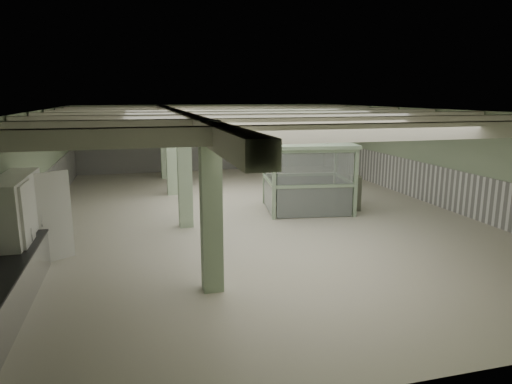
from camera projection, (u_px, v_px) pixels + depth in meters
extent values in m
plane|color=beige|center=(254.00, 213.00, 16.12)|extent=(20.00, 20.00, 0.00)
cube|color=beige|center=(254.00, 110.00, 15.37)|extent=(14.00, 20.00, 0.02)
cube|color=#93A685|center=(208.00, 138.00, 25.20)|extent=(14.00, 0.02, 3.60)
cube|color=#93A685|center=(438.00, 264.00, 6.30)|extent=(14.00, 0.02, 3.60)
cube|color=#93A685|center=(34.00, 172.00, 13.97)|extent=(0.02, 20.00, 3.60)
cube|color=#93A685|center=(430.00, 156.00, 17.52)|extent=(0.02, 20.00, 3.60)
cube|color=white|center=(38.00, 205.00, 14.20)|extent=(0.05, 19.90, 1.50)
cube|color=white|center=(427.00, 183.00, 17.73)|extent=(0.05, 19.90, 1.50)
cube|color=white|center=(209.00, 157.00, 25.39)|extent=(13.90, 0.05, 1.50)
cube|color=white|center=(180.00, 118.00, 14.79)|extent=(0.45, 19.90, 0.40)
cube|color=white|center=(358.00, 133.00, 8.32)|extent=(13.90, 0.35, 0.32)
cube|color=white|center=(308.00, 124.00, 10.69)|extent=(13.90, 0.35, 0.32)
cube|color=white|center=(276.00, 119.00, 13.05)|extent=(13.90, 0.35, 0.32)
cube|color=white|center=(254.00, 116.00, 15.41)|extent=(13.90, 0.35, 0.32)
cube|color=white|center=(238.00, 113.00, 17.77)|extent=(13.90, 0.35, 0.32)
cube|color=white|center=(225.00, 111.00, 20.14)|extent=(13.90, 0.35, 0.32)
cube|color=white|center=(215.00, 109.00, 22.50)|extent=(13.90, 0.35, 0.32)
cube|color=#A5C09A|center=(211.00, 208.00, 9.44)|extent=(0.42, 0.42, 3.60)
cube|color=#A5C09A|center=(185.00, 170.00, 14.17)|extent=(0.42, 0.42, 3.60)
cube|color=#A5C09A|center=(171.00, 152.00, 18.89)|extent=(0.42, 0.42, 3.60)
cube|color=#A5C09A|center=(165.00, 142.00, 22.67)|extent=(0.42, 0.42, 3.60)
cone|color=#2D392B|center=(327.00, 140.00, 10.89)|extent=(0.44, 0.44, 0.22)
cone|color=#2D392B|center=(264.00, 125.00, 16.09)|extent=(0.44, 0.44, 0.22)
cone|color=#2D392B|center=(234.00, 119.00, 20.81)|extent=(0.44, 0.44, 0.22)
cube|color=silver|center=(2.00, 292.00, 8.63)|extent=(0.85, 5.07, 0.88)
cube|color=white|center=(17.00, 224.00, 10.41)|extent=(0.66, 2.64, 2.42)
cube|color=white|center=(29.00, 230.00, 9.92)|extent=(0.06, 0.99, 2.32)
cube|color=white|center=(46.00, 215.00, 11.20)|extent=(0.87, 0.58, 2.32)
cube|color=silver|center=(31.00, 230.00, 9.93)|extent=(0.02, 0.05, 0.30)
cube|color=silver|center=(41.00, 216.00, 11.08)|extent=(0.02, 0.05, 0.30)
cube|color=#8DA785|center=(274.00, 185.00, 15.12)|extent=(0.14, 0.14, 2.33)
cube|color=#8DA785|center=(265.00, 174.00, 17.39)|extent=(0.14, 0.14, 2.33)
cube|color=#8DA785|center=(356.00, 183.00, 15.44)|extent=(0.14, 0.14, 2.33)
cube|color=#8DA785|center=(336.00, 172.00, 17.70)|extent=(0.14, 0.14, 2.33)
cube|color=#8DA785|center=(308.00, 144.00, 16.16)|extent=(3.39, 3.00, 0.12)
cube|color=silver|center=(315.00, 202.00, 15.41)|extent=(2.58, 0.43, 1.05)
cube|color=silver|center=(316.00, 166.00, 15.15)|extent=(2.58, 0.43, 1.22)
cube|color=silver|center=(300.00, 189.00, 17.67)|extent=(2.58, 0.43, 1.05)
cube|color=silver|center=(301.00, 157.00, 17.42)|extent=(2.58, 0.43, 1.22)
cube|color=silver|center=(269.00, 196.00, 16.38)|extent=(0.37, 2.12, 1.05)
cube|color=silver|center=(269.00, 162.00, 16.12)|extent=(0.37, 2.12, 1.22)
cube|color=silver|center=(344.00, 194.00, 16.70)|extent=(0.37, 2.12, 1.05)
cube|color=silver|center=(346.00, 161.00, 16.44)|extent=(0.37, 2.12, 1.22)
cube|color=#636655|center=(355.00, 193.00, 16.55)|extent=(0.57, 0.67, 1.23)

